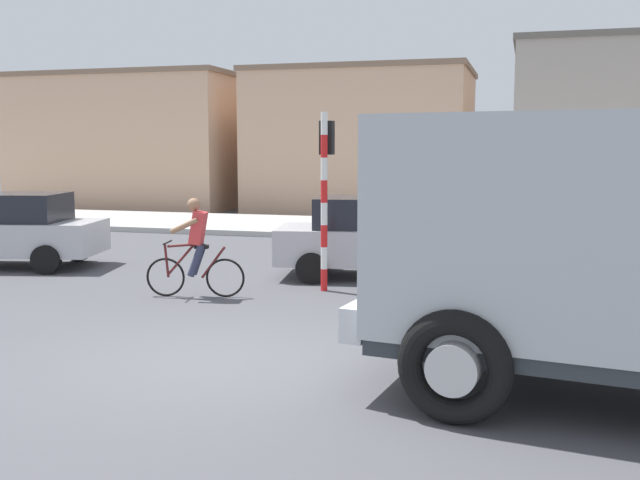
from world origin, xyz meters
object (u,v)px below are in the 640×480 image
(car_red_near, at_px, (8,229))
(traffic_light_pole, at_px, (325,176))
(car_white_mid, at_px, (377,237))
(cyclist, at_px, (195,248))

(car_red_near, bearing_deg, traffic_light_pole, -4.65)
(car_red_near, xyz_separation_m, car_white_mid, (7.94, 0.92, 0.00))
(car_white_mid, bearing_deg, car_red_near, -173.36)
(cyclist, bearing_deg, car_white_mid, 46.00)
(traffic_light_pole, bearing_deg, car_red_near, 175.35)
(car_red_near, bearing_deg, car_white_mid, 6.64)
(cyclist, xyz_separation_m, car_white_mid, (2.64, 2.73, -0.05))
(traffic_light_pole, xyz_separation_m, car_white_mid, (0.65, 1.52, -1.25))
(traffic_light_pole, relative_size, car_white_mid, 0.76)
(car_red_near, distance_m, car_white_mid, 7.99)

